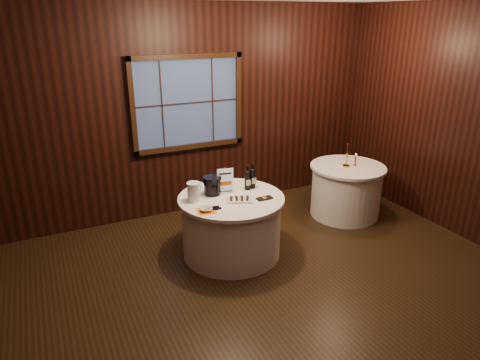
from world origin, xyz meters
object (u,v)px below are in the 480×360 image
side_table (346,190)px  chocolate_plate (239,199)px  chocolate_box (264,198)px  brass_candlestick (347,158)px  port_bottle_right (252,177)px  ice_bucket (212,185)px  glass_pitcher (194,192)px  main_table (231,225)px  cracker_bowl (206,209)px  sign_stand (225,184)px  port_bottle_left (248,179)px  red_candle (355,161)px  grape_bunch (216,207)px

side_table → chocolate_plate: bearing=-167.4°
chocolate_box → brass_candlestick: (1.63, 0.52, 0.12)m
port_bottle_right → ice_bucket: (-0.53, 0.03, -0.03)m
side_table → glass_pitcher: bearing=-175.1°
main_table → glass_pitcher: (-0.44, 0.09, 0.50)m
main_table → cracker_bowl: size_ratio=8.88×
cracker_bowl → brass_candlestick: (2.38, 0.54, 0.11)m
glass_pitcher → cracker_bowl: glass_pitcher is taller
sign_stand → port_bottle_right: (0.37, -0.01, 0.04)m
main_table → chocolate_plate: bearing=-72.9°
side_table → brass_candlestick: (-0.04, -0.00, 0.51)m
port_bottle_left → glass_pitcher: port_bottle_left is taller
cracker_bowl → brass_candlestick: size_ratio=0.40×
port_bottle_right → cracker_bowl: size_ratio=2.36×
chocolate_plate → chocolate_box: 0.30m
ice_bucket → chocolate_plate: (0.21, -0.31, -0.10)m
cracker_bowl → brass_candlestick: brass_candlestick is taller
chocolate_plate → glass_pitcher: bearing=154.4°
sign_stand → main_table: bearing=-77.8°
main_table → sign_stand: (-0.01, 0.16, 0.49)m
chocolate_plate → chocolate_box: (0.29, -0.09, -0.01)m
sign_stand → red_candle: size_ratio=1.75×
port_bottle_left → cracker_bowl: size_ratio=2.25×
port_bottle_right → red_candle: bearing=2.4°
chocolate_box → glass_pitcher: (-0.77, 0.32, 0.11)m
sign_stand → ice_bucket: bearing=-174.5°
side_table → main_table: bearing=-171.5°
side_table → chocolate_plate: (-1.96, -0.44, 0.40)m
sign_stand → grape_bunch: sign_stand is taller
grape_bunch → ice_bucket: bearing=73.2°
chocolate_plate → glass_pitcher: size_ratio=1.58×
side_table → port_bottle_left: port_bottle_left is taller
port_bottle_right → cracker_bowl: port_bottle_right is taller
chocolate_plate → chocolate_box: size_ratio=1.84×
sign_stand → chocolate_box: 0.52m
side_table → brass_candlestick: size_ratio=3.02×
ice_bucket → brass_candlestick: size_ratio=0.63×
ice_bucket → cracker_bowl: (-0.25, -0.41, -0.10)m
sign_stand → chocolate_plate: 0.32m
side_table → ice_bucket: (-2.17, -0.13, 0.50)m
main_table → ice_bucket: (-0.17, 0.17, 0.50)m
chocolate_box → glass_pitcher: bearing=155.4°
chocolate_box → red_candle: bearing=13.4°
chocolate_plate → cracker_bowl: chocolate_plate is taller
side_table → grape_bunch: size_ratio=6.21×
grape_bunch → side_table: bearing=13.1°
chocolate_box → main_table: bearing=143.6°
sign_stand → chocolate_plate: size_ratio=0.91×
chocolate_plate → grape_bunch: 0.35m
port_bottle_left → glass_pitcher: bearing=-164.8°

